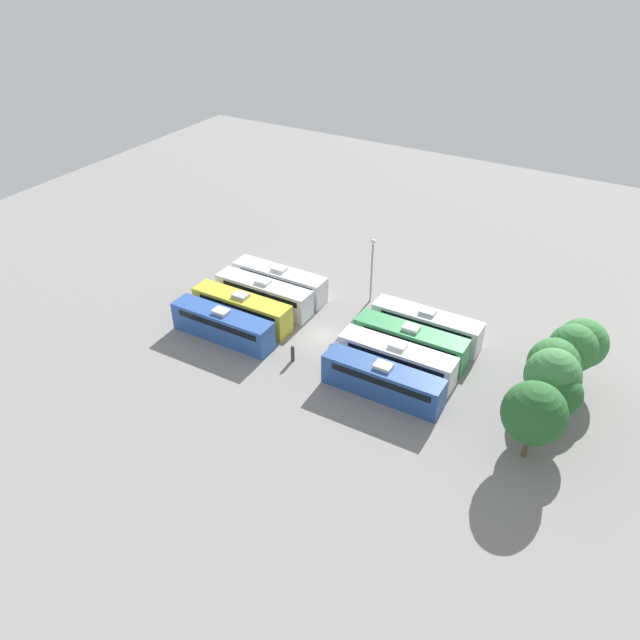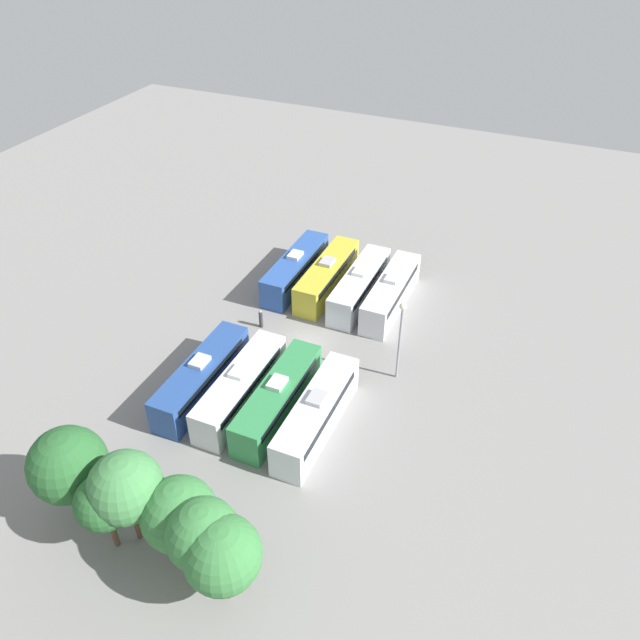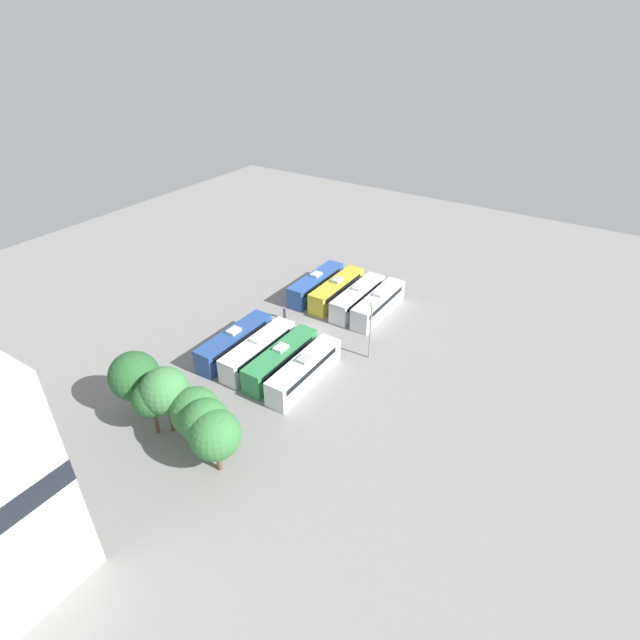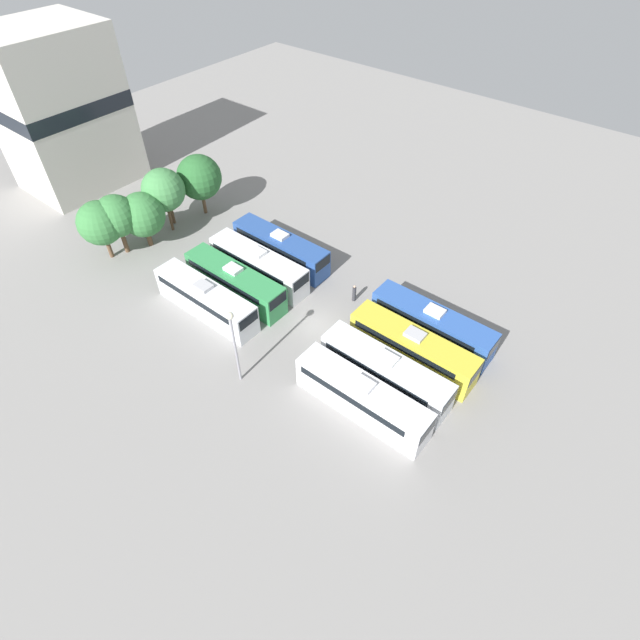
{
  "view_description": "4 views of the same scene",
  "coord_description": "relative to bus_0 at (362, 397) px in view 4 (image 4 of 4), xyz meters",
  "views": [
    {
      "loc": [
        45.47,
        25.93,
        36.87
      ],
      "look_at": [
        -0.29,
        -0.63,
        1.76
      ],
      "focal_mm": 35.0,
      "sensor_mm": 36.0,
      "label": 1
    },
    {
      "loc": [
        -18.66,
        39.57,
        35.51
      ],
      "look_at": [
        -0.75,
        -1.42,
        1.96
      ],
      "focal_mm": 35.0,
      "sensor_mm": 36.0,
      "label": 2
    },
    {
      "loc": [
        -30.47,
        44.88,
        35.25
      ],
      "look_at": [
        -0.87,
        -0.53,
        1.84
      ],
      "focal_mm": 28.0,
      "sensor_mm": 36.0,
      "label": 3
    },
    {
      "loc": [
        -24.9,
        -20.52,
        32.68
      ],
      "look_at": [
        -1.75,
        -1.84,
        3.15
      ],
      "focal_mm": 28.0,
      "sensor_mm": 36.0,
      "label": 4
    }
  ],
  "objects": [
    {
      "name": "bus_3",
      "position": [
        10.27,
        -0.2,
        0.0
      ],
      "size": [
        2.54,
        11.25,
        3.4
      ],
      "color": "#2D56A8",
      "rests_on": "ground_plane"
    },
    {
      "name": "tree_5",
      "position": [
        11.38,
        30.78,
        2.92
      ],
      "size": [
        5.04,
        5.04,
        7.12
      ],
      "color": "brown",
      "rests_on": "ground_plane"
    },
    {
      "name": "tree_4",
      "position": [
        7.66,
        32.0,
        2.61
      ],
      "size": [
        3.57,
        3.57,
        6.09
      ],
      "color": "brown",
      "rests_on": "ground_plane"
    },
    {
      "name": "bus_2",
      "position": [
        6.82,
        -0.31,
        0.0
      ],
      "size": [
        2.54,
        11.25,
        3.4
      ],
      "color": "gold",
      "rests_on": "ground_plane"
    },
    {
      "name": "bus_0",
      "position": [
        0.0,
        0.0,
        0.0
      ],
      "size": [
        2.54,
        11.25,
        3.4
      ],
      "color": "silver",
      "rests_on": "ground_plane"
    },
    {
      "name": "bus_5",
      "position": [
        3.44,
        17.39,
        0.0
      ],
      "size": [
        2.54,
        11.25,
        3.4
      ],
      "color": "#338C4C",
      "rests_on": "ground_plane"
    },
    {
      "name": "bus_7",
      "position": [
        10.21,
        17.63,
        0.0
      ],
      "size": [
        2.54,
        11.25,
        3.4
      ],
      "color": "#284C93",
      "rests_on": "ground_plane"
    },
    {
      "name": "bus_6",
      "position": [
        6.72,
        17.44,
        0.0
      ],
      "size": [
        2.54,
        11.25,
        3.4
      ],
      "color": "silver",
      "rests_on": "ground_plane"
    },
    {
      "name": "depot_building",
      "position": [
        6.83,
        48.67,
        7.41
      ],
      "size": [
        12.8,
        10.53,
        17.99
      ],
      "color": "beige",
      "rests_on": "ground_plane"
    },
    {
      "name": "bus_1",
      "position": [
        3.22,
        0.03,
        0.0
      ],
      "size": [
        2.54,
        11.25,
        3.4
      ],
      "color": "silver",
      "rests_on": "ground_plane"
    },
    {
      "name": "tree_2",
      "position": [
        3.28,
        30.63,
        2.14
      ],
      "size": [
        4.7,
        4.7,
        6.18
      ],
      "color": "brown",
      "rests_on": "ground_plane"
    },
    {
      "name": "tree_3",
      "position": [
        6.65,
        31.01,
        3.37
      ],
      "size": [
        4.61,
        4.61,
        7.36
      ],
      "color": "brown",
      "rests_on": "ground_plane"
    },
    {
      "name": "bus_4",
      "position": [
        0.0,
        17.7,
        0.0
      ],
      "size": [
        2.54,
        11.25,
        3.4
      ],
      "color": "silver",
      "rests_on": "ground_plane"
    },
    {
      "name": "ground_plane",
      "position": [
        5.06,
        8.63,
        -1.67
      ],
      "size": [
        120.56,
        120.56,
        0.0
      ],
      "primitive_type": "plane",
      "color": "gray"
    },
    {
      "name": "tree_1",
      "position": [
        0.93,
        31.6,
        2.77
      ],
      "size": [
        4.36,
        4.36,
        6.64
      ],
      "color": "brown",
      "rests_on": "ground_plane"
    },
    {
      "name": "light_pole",
      "position": [
        -3.76,
        9.55,
        3.51
      ],
      "size": [
        0.6,
        0.6,
        7.62
      ],
      "color": "gray",
      "rests_on": "ground_plane"
    },
    {
      "name": "tree_0",
      "position": [
        -0.64,
        32.13,
        2.54
      ],
      "size": [
        4.56,
        4.56,
        6.5
      ],
      "color": "brown",
      "rests_on": "ground_plane"
    },
    {
      "name": "worker_person",
      "position": [
        9.98,
        7.96,
        -0.81
      ],
      "size": [
        0.36,
        0.36,
        1.85
      ],
      "color": "#333338",
      "rests_on": "ground_plane"
    }
  ]
}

